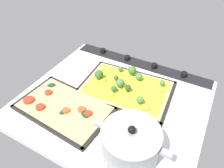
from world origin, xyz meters
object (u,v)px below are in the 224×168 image
broccoli_pizza (126,86)px  cooking_pot (130,143)px  baking_tray_back (64,108)px  veggie_pizza_back (63,107)px  baking_tray_front (126,89)px

broccoli_pizza → cooking_pot: bearing=118.0°
baking_tray_back → veggie_pizza_back: 0.81cm
cooking_pot → broccoli_pizza: bearing=-62.0°
veggie_pizza_back → cooking_pot: 32.47cm
broccoli_pizza → veggie_pizza_back: 28.01cm
baking_tray_front → baking_tray_back: same height
baking_tray_front → veggie_pizza_back: bearing=52.0°
veggie_pizza_back → cooking_pot: size_ratio=1.41×
broccoli_pizza → baking_tray_back: (16.48, 22.21, -1.47)cm
baking_tray_front → baking_tray_back: size_ratio=1.06×
veggie_pizza_back → baking_tray_back: bearing=-166.3°
baking_tray_front → cooking_pot: cooking_pot is taller
broccoli_pizza → baking_tray_back: 27.70cm
baking_tray_front → veggie_pizza_back: (17.24, 22.10, 0.69)cm
broccoli_pizza → cooking_pot: 31.65cm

